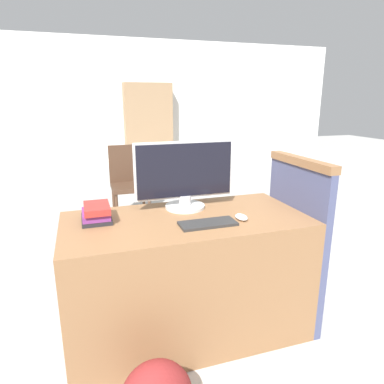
% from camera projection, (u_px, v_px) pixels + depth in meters
% --- Properties ---
extents(ground_plane, '(20.00, 20.00, 0.00)m').
position_uv_depth(ground_plane, '(205.00, 368.00, 1.92)').
color(ground_plane, '#B2B2AD').
extents(wall_back, '(12.00, 0.06, 2.80)m').
position_uv_depth(wall_back, '(103.00, 101.00, 7.89)').
color(wall_back, white).
rests_on(wall_back, ground_plane).
extents(desk, '(1.45, 0.71, 0.77)m').
position_uv_depth(desk, '(186.00, 276.00, 2.15)').
color(desk, '#8C603D').
rests_on(desk, ground_plane).
extents(carrel_divider, '(0.07, 0.62, 1.11)m').
position_uv_depth(carrel_divider, '(295.00, 238.00, 2.28)').
color(carrel_divider, '#474C70').
rests_on(carrel_divider, ground_plane).
extents(monitor, '(0.65, 0.26, 0.44)m').
position_uv_depth(monitor, '(185.00, 176.00, 2.18)').
color(monitor, silver).
rests_on(monitor, desk).
extents(keyboard, '(0.32, 0.14, 0.02)m').
position_uv_depth(keyboard, '(208.00, 224.00, 1.93)').
color(keyboard, '#2D2D2D').
rests_on(keyboard, desk).
extents(mouse, '(0.06, 0.10, 0.03)m').
position_uv_depth(mouse, '(241.00, 217.00, 2.02)').
color(mouse, white).
rests_on(mouse, desk).
extents(book_stack, '(0.17, 0.23, 0.10)m').
position_uv_depth(book_stack, '(96.00, 213.00, 1.98)').
color(book_stack, '#232328').
rests_on(book_stack, desk).
extents(far_chair, '(0.44, 0.44, 0.91)m').
position_uv_depth(far_chair, '(129.00, 179.00, 4.18)').
color(far_chair, '#4C3323').
rests_on(far_chair, ground_plane).
extents(bookshelf_far, '(1.12, 0.32, 1.81)m').
position_uv_depth(bookshelf_far, '(149.00, 123.00, 8.10)').
color(bookshelf_far, '#9E7A56').
rests_on(bookshelf_far, ground_plane).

